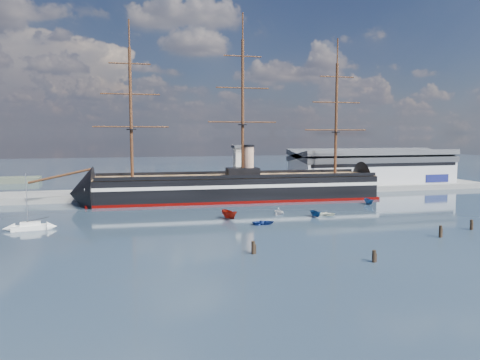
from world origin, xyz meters
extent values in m
plane|color=#1E2A3C|center=(0.00, 40.00, 0.00)|extent=(600.00, 600.00, 0.00)
cube|color=slate|center=(10.00, 76.00, 0.00)|extent=(180.00, 18.00, 2.00)
cube|color=#B7BABC|center=(58.00, 80.00, 7.00)|extent=(62.00, 20.00, 10.00)
cube|color=#3F4247|center=(58.00, 80.00, 12.60)|extent=(63.00, 21.00, 2.00)
cube|color=silver|center=(3.00, 73.00, 9.00)|extent=(4.00, 4.00, 14.00)
cube|color=#3F4247|center=(3.00, 73.00, 16.50)|extent=(5.00, 5.00, 1.00)
cube|color=black|center=(-1.63, 60.00, 4.00)|extent=(88.77, 21.02, 7.00)
cube|color=silver|center=(-1.63, 60.00, 5.20)|extent=(90.78, 21.37, 1.00)
cube|color=#4F0200|center=(-1.63, 60.00, 0.35)|extent=(90.78, 21.33, 0.90)
cone|color=black|center=(-48.13, 60.00, 3.70)|extent=(14.88, 16.46, 15.68)
cone|color=black|center=(44.87, 60.00, 3.70)|extent=(11.88, 16.29, 15.68)
cube|color=brown|center=(-1.63, 60.00, 7.60)|extent=(88.70, 19.74, 0.40)
cube|color=black|center=(0.37, 60.00, 9.00)|extent=(10.33, 6.56, 2.50)
cylinder|color=tan|center=(2.37, 60.00, 12.50)|extent=(3.20, 3.20, 9.00)
cylinder|color=#381E0F|center=(-53.63, 60.00, 9.00)|extent=(17.76, 1.72, 4.43)
cylinder|color=#381E0F|center=(-33.63, 60.00, 26.80)|extent=(0.90, 0.90, 38.00)
cylinder|color=#381E0F|center=(0.37, 60.00, 28.80)|extent=(0.90, 0.90, 42.00)
cylinder|color=#381E0F|center=(32.37, 60.00, 25.80)|extent=(0.90, 0.90, 36.00)
cube|color=white|center=(-56.76, 27.48, 0.52)|extent=(8.10, 3.41, 1.05)
cube|color=white|center=(-56.76, 27.48, 1.36)|extent=(4.39, 2.26, 0.84)
cylinder|color=#B2B2B7|center=(-57.28, 27.48, 6.81)|extent=(0.17, 0.17, 11.52)
imported|color=maroon|center=(-11.57, 28.65, 0.00)|extent=(7.53, 4.43, 2.84)
imported|color=navy|center=(-5.49, 20.11, 0.00)|extent=(1.36, 3.24, 1.50)
imported|color=navy|center=(10.15, 25.84, 0.00)|extent=(5.26, 2.25, 2.06)
imported|color=white|center=(2.51, 31.86, 0.00)|extent=(5.81, 4.23, 1.95)
imported|color=white|center=(14.04, 27.45, 0.00)|extent=(2.37, 2.91, 1.28)
imported|color=#275180|center=(34.28, 41.24, 0.00)|extent=(5.63, 2.40, 2.20)
cylinder|color=black|center=(-15.44, -4.81, 0.00)|extent=(0.64, 0.64, 2.99)
cylinder|color=black|center=(2.24, -14.96, 0.00)|extent=(0.64, 0.64, 2.72)
cylinder|color=black|center=(25.14, -2.04, 0.00)|extent=(0.64, 0.64, 3.18)
cylinder|color=black|center=(36.70, 2.56, 0.00)|extent=(0.64, 0.64, 2.96)
camera|label=1|loc=(-38.46, -81.78, 21.13)|focal=35.00mm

